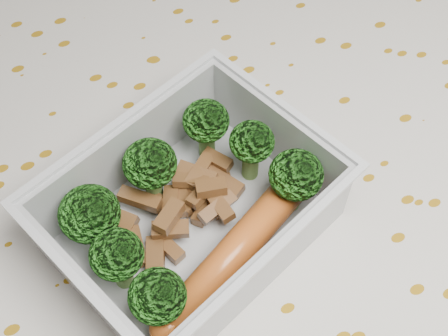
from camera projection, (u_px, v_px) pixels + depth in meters
name	position (u px, v px, depth m)	size (l,w,h in m)	color
dining_table	(231.00, 243.00, 0.50)	(1.40, 0.90, 0.75)	brown
tablecloth	(231.00, 213.00, 0.45)	(1.46, 0.96, 0.19)	silver
lunch_container	(191.00, 216.00, 0.39)	(0.20, 0.18, 0.06)	silver
broccoli_florets	(177.00, 197.00, 0.37)	(0.16, 0.13, 0.05)	#608C3F
meat_pile	(186.00, 202.00, 0.40)	(0.09, 0.07, 0.03)	brown
sausage	(237.00, 249.00, 0.37)	(0.13, 0.08, 0.02)	#C85C20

